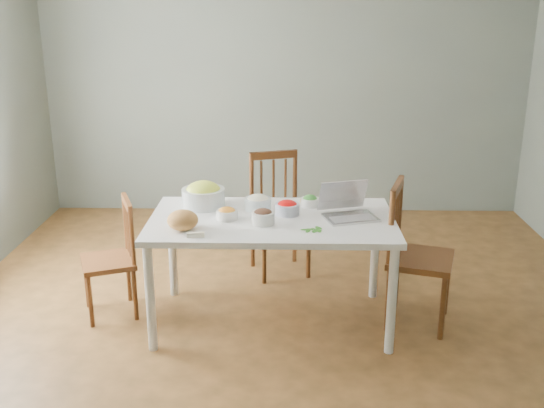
{
  "coord_description": "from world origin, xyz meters",
  "views": [
    {
      "loc": [
        0.01,
        -4.07,
        2.19
      ],
      "look_at": [
        -0.08,
        -0.03,
        0.88
      ],
      "focal_mm": 41.56,
      "sensor_mm": 36.0,
      "label": 1
    }
  ],
  "objects_px": {
    "dining_table": "(272,271)",
    "bowl_squash": "(203,194)",
    "chair_right": "(421,256)",
    "chair_far": "(280,216)",
    "bread_boule": "(183,220)",
    "laptop": "(351,203)",
    "chair_left": "(108,259)"
  },
  "relations": [
    {
      "from": "bread_boule",
      "to": "bowl_squash",
      "type": "distance_m",
      "value": 0.49
    },
    {
      "from": "bread_boule",
      "to": "laptop",
      "type": "height_order",
      "value": "laptop"
    },
    {
      "from": "laptop",
      "to": "chair_far",
      "type": "bearing_deg",
      "value": 102.61
    },
    {
      "from": "bowl_squash",
      "to": "dining_table",
      "type": "bearing_deg",
      "value": -26.15
    },
    {
      "from": "dining_table",
      "to": "bowl_squash",
      "type": "distance_m",
      "value": 0.73
    },
    {
      "from": "chair_right",
      "to": "laptop",
      "type": "xyz_separation_m",
      "value": [
        -0.5,
        -0.01,
        0.39
      ]
    },
    {
      "from": "bread_boule",
      "to": "chair_left",
      "type": "bearing_deg",
      "value": 151.47
    },
    {
      "from": "bread_boule",
      "to": "bowl_squash",
      "type": "height_order",
      "value": "bowl_squash"
    },
    {
      "from": "chair_far",
      "to": "bread_boule",
      "type": "xyz_separation_m",
      "value": [
        -0.62,
        -1.1,
        0.34
      ]
    },
    {
      "from": "chair_left",
      "to": "bread_boule",
      "type": "xyz_separation_m",
      "value": [
        0.61,
        -0.33,
        0.42
      ]
    },
    {
      "from": "bread_boule",
      "to": "dining_table",
      "type": "bearing_deg",
      "value": 22.99
    },
    {
      "from": "chair_far",
      "to": "bowl_squash",
      "type": "distance_m",
      "value": 0.9
    },
    {
      "from": "chair_right",
      "to": "bowl_squash",
      "type": "distance_m",
      "value": 1.59
    },
    {
      "from": "chair_left",
      "to": "bread_boule",
      "type": "bearing_deg",
      "value": 40.02
    },
    {
      "from": "bowl_squash",
      "to": "bread_boule",
      "type": "bearing_deg",
      "value": -98.51
    },
    {
      "from": "chair_left",
      "to": "bowl_squash",
      "type": "relative_size",
      "value": 2.8
    },
    {
      "from": "dining_table",
      "to": "bread_boule",
      "type": "bearing_deg",
      "value": -157.01
    },
    {
      "from": "bowl_squash",
      "to": "chair_left",
      "type": "bearing_deg",
      "value": -167.31
    },
    {
      "from": "dining_table",
      "to": "chair_far",
      "type": "xyz_separation_m",
      "value": [
        0.05,
        0.86,
        0.11
      ]
    },
    {
      "from": "laptop",
      "to": "chair_left",
      "type": "bearing_deg",
      "value": 160.05
    },
    {
      "from": "chair_left",
      "to": "laptop",
      "type": "xyz_separation_m",
      "value": [
        1.71,
        -0.09,
        0.47
      ]
    },
    {
      "from": "dining_table",
      "to": "chair_left",
      "type": "xyz_separation_m",
      "value": [
        -1.18,
        0.09,
        0.04
      ]
    },
    {
      "from": "chair_right",
      "to": "laptop",
      "type": "bearing_deg",
      "value": 109.15
    },
    {
      "from": "chair_far",
      "to": "bread_boule",
      "type": "relative_size",
      "value": 4.99
    },
    {
      "from": "chair_left",
      "to": "chair_right",
      "type": "height_order",
      "value": "chair_right"
    },
    {
      "from": "dining_table",
      "to": "bowl_squash",
      "type": "bearing_deg",
      "value": 153.85
    },
    {
      "from": "chair_far",
      "to": "chair_right",
      "type": "bearing_deg",
      "value": -58.66
    },
    {
      "from": "chair_right",
      "to": "bowl_squash",
      "type": "height_order",
      "value": "chair_right"
    },
    {
      "from": "bowl_squash",
      "to": "chair_right",
      "type": "bearing_deg",
      "value": -8.74
    },
    {
      "from": "chair_right",
      "to": "bowl_squash",
      "type": "relative_size",
      "value": 3.31
    },
    {
      "from": "chair_right",
      "to": "bread_boule",
      "type": "relative_size",
      "value": 5.06
    },
    {
      "from": "chair_far",
      "to": "dining_table",
      "type": "bearing_deg",
      "value": -110.92
    }
  ]
}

